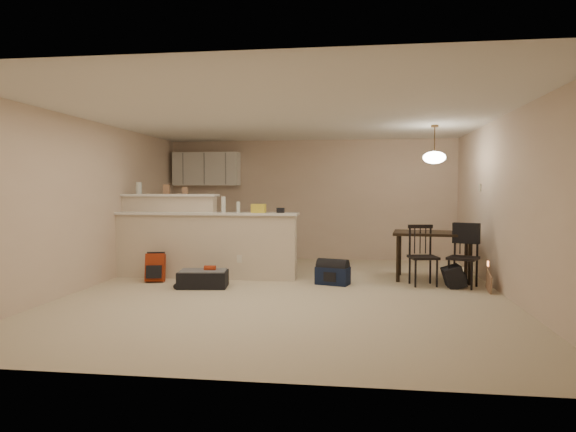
% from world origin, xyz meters
% --- Properties ---
extents(room, '(7.00, 7.02, 2.50)m').
position_xyz_m(room, '(0.00, 0.00, 1.25)').
color(room, beige).
rests_on(room, ground).
extents(breakfast_bar, '(3.08, 0.58, 1.39)m').
position_xyz_m(breakfast_bar, '(-1.76, 0.98, 0.61)').
color(breakfast_bar, beige).
rests_on(breakfast_bar, ground).
extents(upper_cabinets, '(1.40, 0.34, 0.70)m').
position_xyz_m(upper_cabinets, '(-2.20, 3.32, 1.90)').
color(upper_cabinets, white).
rests_on(upper_cabinets, room).
extents(kitchen_counter, '(1.80, 0.60, 0.90)m').
position_xyz_m(kitchen_counter, '(-2.00, 3.19, 0.45)').
color(kitchen_counter, white).
rests_on(kitchen_counter, ground).
extents(thermostat, '(0.02, 0.12, 0.12)m').
position_xyz_m(thermostat, '(2.98, 1.55, 1.50)').
color(thermostat, beige).
rests_on(thermostat, room).
extents(jar, '(0.10, 0.10, 0.20)m').
position_xyz_m(jar, '(-2.74, 1.12, 1.49)').
color(jar, silver).
rests_on(jar, breakfast_bar).
extents(cereal_box, '(0.10, 0.07, 0.16)m').
position_xyz_m(cereal_box, '(-2.25, 1.12, 1.47)').
color(cereal_box, '#976D4E').
rests_on(cereal_box, breakfast_bar).
extents(small_box, '(0.08, 0.06, 0.12)m').
position_xyz_m(small_box, '(-1.92, 1.12, 1.45)').
color(small_box, '#976D4E').
rests_on(small_box, breakfast_bar).
extents(bottle_a, '(0.07, 0.07, 0.26)m').
position_xyz_m(bottle_a, '(-1.19, 0.90, 1.22)').
color(bottle_a, silver).
rests_on(bottle_a, breakfast_bar).
extents(bottle_b, '(0.06, 0.06, 0.18)m').
position_xyz_m(bottle_b, '(-0.95, 0.90, 1.18)').
color(bottle_b, silver).
rests_on(bottle_b, breakfast_bar).
extents(bag_lump, '(0.22, 0.18, 0.14)m').
position_xyz_m(bag_lump, '(-0.61, 0.90, 1.16)').
color(bag_lump, '#976D4E').
rests_on(bag_lump, breakfast_bar).
extents(pouch, '(0.12, 0.10, 0.08)m').
position_xyz_m(pouch, '(-0.25, 0.90, 1.13)').
color(pouch, '#976D4E').
rests_on(pouch, breakfast_bar).
extents(dining_table, '(1.33, 0.97, 0.78)m').
position_xyz_m(dining_table, '(2.20, 1.23, 0.69)').
color(dining_table, black).
rests_on(dining_table, ground).
extents(pendant_lamp, '(0.36, 0.36, 0.62)m').
position_xyz_m(pendant_lamp, '(2.20, 1.23, 1.99)').
color(pendant_lamp, brown).
rests_on(pendant_lamp, room).
extents(dining_chair_near, '(0.47, 0.45, 0.92)m').
position_xyz_m(dining_chair_near, '(1.98, 0.71, 0.46)').
color(dining_chair_near, black).
rests_on(dining_chair_near, ground).
extents(dining_chair_far, '(0.54, 0.53, 0.94)m').
position_xyz_m(dining_chair_far, '(2.55, 0.64, 0.47)').
color(dining_chair_far, black).
rests_on(dining_chair_far, ground).
extents(suitcase, '(0.77, 0.55, 0.24)m').
position_xyz_m(suitcase, '(-1.31, 0.13, 0.12)').
color(suitcase, black).
rests_on(suitcase, ground).
extents(red_backpack, '(0.32, 0.24, 0.44)m').
position_xyz_m(red_backpack, '(-2.20, 0.48, 0.22)').
color(red_backpack, '#9F2D12').
rests_on(red_backpack, ground).
extents(navy_duffel, '(0.56, 0.40, 0.27)m').
position_xyz_m(navy_duffel, '(0.61, 0.61, 0.14)').
color(navy_duffel, '#111B35').
rests_on(navy_duffel, ground).
extents(black_daypack, '(0.26, 0.37, 0.31)m').
position_xyz_m(black_daypack, '(2.42, 0.61, 0.16)').
color(black_daypack, black).
rests_on(black_daypack, ground).
extents(cardboard_sheet, '(0.04, 0.37, 0.28)m').
position_xyz_m(cardboard_sheet, '(2.85, 0.30, 0.14)').
color(cardboard_sheet, '#976D4E').
rests_on(cardboard_sheet, ground).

